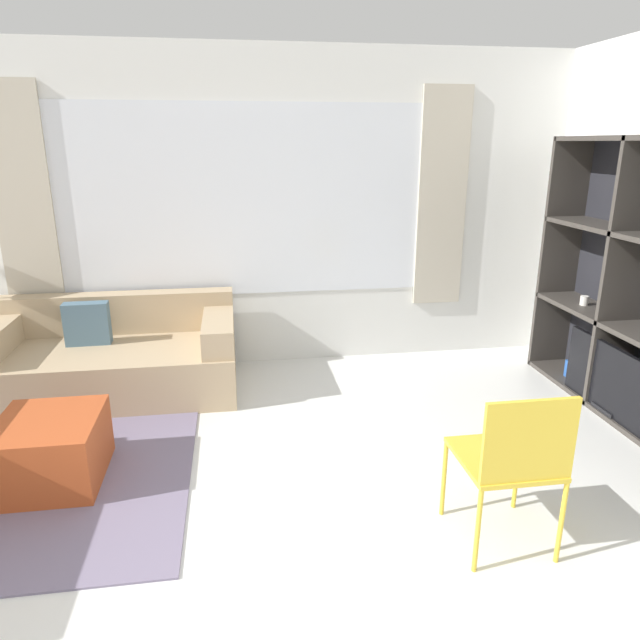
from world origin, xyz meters
TOP-DOWN VIEW (x-y plane):
  - wall_back at (0.00, 3.42)m, footprint 6.94×0.11m
  - area_rug at (-1.52, 1.72)m, footprint 2.19×2.11m
  - couch_main at (-1.10, 2.90)m, footprint 1.93×0.95m
  - ottoman at (-1.22, 1.61)m, footprint 0.57×0.63m
  - folding_chair at (1.16, 0.65)m, footprint 0.44×0.46m

SIDE VIEW (x-z plane):
  - area_rug at x=-1.52m, z-range 0.00..0.01m
  - ottoman at x=-1.22m, z-range 0.00..0.40m
  - couch_main at x=-1.10m, z-range -0.09..0.64m
  - folding_chair at x=1.16m, z-range 0.09..0.95m
  - wall_back at x=0.00m, z-range 0.01..2.71m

